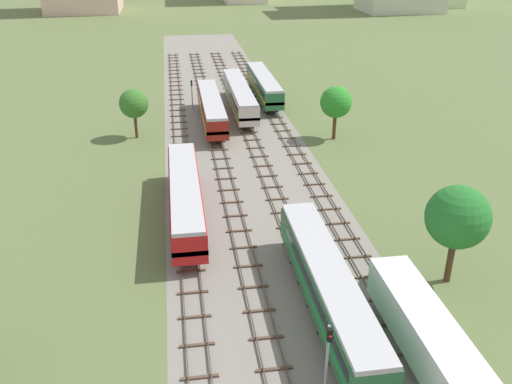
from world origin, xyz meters
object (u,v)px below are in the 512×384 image
Objects in this scene: freight_boxcar_centre_nearest at (427,336)px; diesel_railcar_left_midfar at (211,107)px; diesel_railcar_centre_farther at (264,84)px; signal_post_nearest at (192,90)px; signal_post_near at (327,357)px; diesel_railcar_far_left_mid at (185,195)px; passenger_coach_centre_left_far at (239,95)px; diesel_railcar_centre_left_near at (328,285)px.

freight_boxcar_centre_nearest is 51.32m from diesel_railcar_left_midfar.
diesel_railcar_centre_farther is 4.45× the size of signal_post_nearest.
diesel_railcar_left_midfar reaches higher than freight_boxcar_centre_nearest.
diesel_railcar_left_midfar is 3.50× the size of signal_post_near.
diesel_railcar_far_left_mid is (-14.19, 22.29, 0.15)m from freight_boxcar_centre_nearest.
passenger_coach_centre_left_far is at bearing 94.80° from freight_boxcar_centre_nearest.
diesel_railcar_centre_farther is at bearing 15.80° from signal_post_nearest.
diesel_railcar_centre_left_near and diesel_railcar_left_midfar have the same top height.
diesel_railcar_left_midfar and passenger_coach_centre_left_far have the same top height.
diesel_railcar_far_left_mid is at bearing 122.49° from freight_boxcar_centre_nearest.
signal_post_nearest is at bearing 97.67° from diesel_railcar_centre_left_near.
diesel_railcar_left_midfar is at bearing 80.46° from diesel_railcar_far_left_mid.
diesel_railcar_left_midfar is at bearing 100.63° from freight_boxcar_centre_nearest.
passenger_coach_centre_left_far and diesel_railcar_centre_farther have the same top height.
passenger_coach_centre_left_far is at bearing -129.79° from diesel_railcar_centre_farther.
freight_boxcar_centre_nearest is 0.68× the size of diesel_railcar_far_left_mid.
signal_post_near is at bearing -87.43° from diesel_railcar_left_midfar.
passenger_coach_centre_left_far is 7.39m from diesel_railcar_centre_farther.
diesel_railcar_centre_farther is at bearing 90.01° from freight_boxcar_centre_nearest.
freight_boxcar_centre_nearest is 0.68× the size of diesel_railcar_centre_left_near.
diesel_railcar_far_left_mid is 35.35m from passenger_coach_centre_left_far.
diesel_railcar_left_midfar is 4.45× the size of signal_post_nearest.
diesel_railcar_centre_farther is (4.73, 56.00, 0.00)m from diesel_railcar_centre_left_near.
diesel_railcar_centre_left_near is at bearing -82.33° from signal_post_nearest.
signal_post_nearest reaches higher than passenger_coach_centre_left_far.
diesel_railcar_far_left_mid is at bearing -105.52° from passenger_coach_centre_left_far.
diesel_railcar_far_left_mid is 28.54m from diesel_railcar_left_midfar.
diesel_railcar_centre_left_near is at bearing -83.92° from diesel_railcar_left_midfar.
freight_boxcar_centre_nearest is 59.87m from signal_post_nearest.
diesel_railcar_left_midfar is 14.96m from diesel_railcar_centre_farther.
diesel_railcar_centre_farther is (9.46, 11.59, 0.00)m from diesel_railcar_left_midfar.
diesel_railcar_centre_left_near is 56.20m from diesel_railcar_centre_farther.
diesel_railcar_centre_left_near is (-4.74, 6.03, 0.15)m from freight_boxcar_centre_nearest.
diesel_railcar_far_left_mid and diesel_railcar_left_midfar have the same top height.
freight_boxcar_centre_nearest is 0.68× the size of diesel_railcar_left_midfar.
freight_boxcar_centre_nearest is 7.53m from signal_post_near.
freight_boxcar_centre_nearest is 0.68× the size of diesel_railcar_centre_farther.
diesel_railcar_far_left_mid is at bearing -109.65° from diesel_railcar_centre_farther.
diesel_railcar_centre_left_near is at bearing -90.00° from passenger_coach_centre_left_far.
signal_post_near is at bearing -106.06° from diesel_railcar_centre_left_near.
diesel_railcar_centre_left_near is 18.81m from diesel_railcar_far_left_mid.
diesel_railcar_far_left_mid is 42.19m from diesel_railcar_centre_farther.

